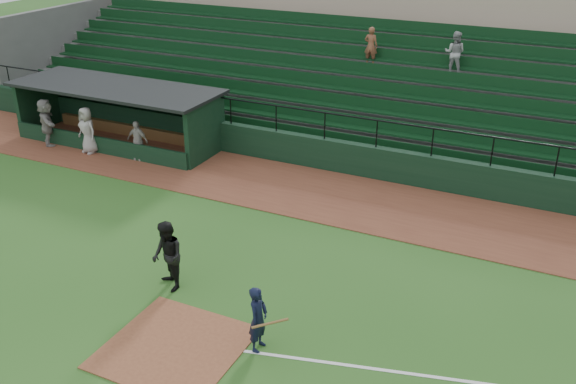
% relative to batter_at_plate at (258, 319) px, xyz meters
% --- Properties ---
extents(ground, '(90.00, 90.00, 0.00)m').
position_rel_batter_at_plate_xyz_m(ground, '(-1.75, 0.17, -0.81)').
color(ground, '#29571C').
rests_on(ground, ground).
extents(warning_track, '(40.00, 4.00, 0.03)m').
position_rel_batter_at_plate_xyz_m(warning_track, '(-1.75, 8.17, -0.79)').
color(warning_track, brown).
rests_on(warning_track, ground).
extents(home_plate_dirt, '(3.00, 3.00, 0.03)m').
position_rel_batter_at_plate_xyz_m(home_plate_dirt, '(-1.75, -0.83, -0.79)').
color(home_plate_dirt, brown).
rests_on(home_plate_dirt, ground).
extents(stadium_structure, '(38.00, 13.08, 6.40)m').
position_rel_batter_at_plate_xyz_m(stadium_structure, '(-1.75, 16.63, 1.50)').
color(stadium_structure, black).
rests_on(stadium_structure, ground).
extents(dugout, '(8.90, 3.20, 2.42)m').
position_rel_batter_at_plate_xyz_m(dugout, '(-11.50, 9.73, 0.53)').
color(dugout, black).
rests_on(dugout, ground).
extents(batter_at_plate, '(1.00, 0.67, 1.61)m').
position_rel_batter_at_plate_xyz_m(batter_at_plate, '(0.00, 0.00, 0.00)').
color(batter_at_plate, black).
rests_on(batter_at_plate, ground).
extents(umpire, '(1.17, 1.13, 1.91)m').
position_rel_batter_at_plate_xyz_m(umpire, '(-3.26, 1.16, 0.15)').
color(umpire, black).
rests_on(umpire, ground).
extents(dugout_player_a, '(0.93, 0.42, 1.56)m').
position_rel_batter_at_plate_xyz_m(dugout_player_a, '(-9.57, 8.02, 0.01)').
color(dugout_player_a, '#ABA6A0').
rests_on(dugout_player_a, warning_track).
extents(dugout_player_b, '(1.02, 0.77, 1.87)m').
position_rel_batter_at_plate_xyz_m(dugout_player_b, '(-11.82, 7.77, 0.16)').
color(dugout_player_b, '#A6A09B').
rests_on(dugout_player_b, warning_track).
extents(dugout_player_c, '(1.73, 1.62, 1.94)m').
position_rel_batter_at_plate_xyz_m(dugout_player_c, '(-13.94, 7.76, 0.19)').
color(dugout_player_c, gray).
rests_on(dugout_player_c, warning_track).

